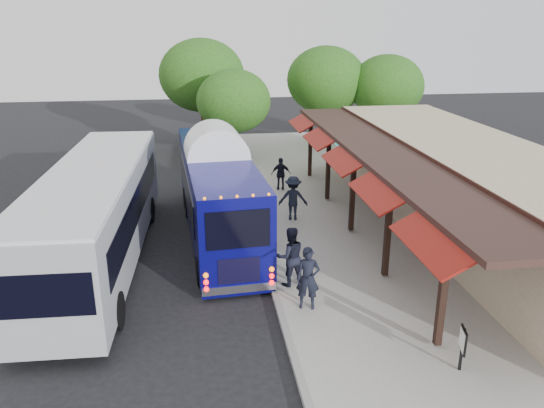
{
  "coord_description": "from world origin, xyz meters",
  "views": [
    {
      "loc": [
        -2.09,
        -15.06,
        8.12
      ],
      "look_at": [
        0.47,
        3.07,
        1.8
      ],
      "focal_mm": 35.0,
      "sensor_mm": 36.0,
      "label": 1
    }
  ],
  "objects_px": {
    "ped_a": "(308,278)",
    "ped_d": "(293,198)",
    "city_bus": "(97,211)",
    "ped_c": "(281,174)",
    "coach_bus": "(217,189)",
    "sign_board": "(463,342)",
    "ped_b": "(290,256)"
  },
  "relations": [
    {
      "from": "city_bus",
      "to": "sign_board",
      "type": "distance_m",
      "value": 12.43
    },
    {
      "from": "coach_bus",
      "to": "sign_board",
      "type": "relative_size",
      "value": 9.88
    },
    {
      "from": "sign_board",
      "to": "ped_d",
      "type": "bearing_deg",
      "value": 114.79
    },
    {
      "from": "ped_b",
      "to": "city_bus",
      "type": "bearing_deg",
      "value": -30.93
    },
    {
      "from": "ped_b",
      "to": "sign_board",
      "type": "distance_m",
      "value": 5.92
    },
    {
      "from": "ped_b",
      "to": "ped_d",
      "type": "distance_m",
      "value": 5.91
    },
    {
      "from": "city_bus",
      "to": "ped_d",
      "type": "bearing_deg",
      "value": 23.09
    },
    {
      "from": "city_bus",
      "to": "ped_b",
      "type": "height_order",
      "value": "city_bus"
    },
    {
      "from": "ped_a",
      "to": "ped_d",
      "type": "distance_m",
      "value": 7.35
    },
    {
      "from": "sign_board",
      "to": "ped_c",
      "type": "bearing_deg",
      "value": 111.05
    },
    {
      "from": "city_bus",
      "to": "ped_c",
      "type": "xyz_separation_m",
      "value": [
        7.58,
        7.09,
        -0.94
      ]
    },
    {
      "from": "ped_d",
      "to": "ped_b",
      "type": "bearing_deg",
      "value": 90.76
    },
    {
      "from": "ped_c",
      "to": "ped_d",
      "type": "height_order",
      "value": "ped_d"
    },
    {
      "from": "coach_bus",
      "to": "ped_a",
      "type": "bearing_deg",
      "value": -74.29
    },
    {
      "from": "coach_bus",
      "to": "ped_c",
      "type": "relative_size",
      "value": 6.86
    },
    {
      "from": "city_bus",
      "to": "ped_c",
      "type": "distance_m",
      "value": 10.42
    },
    {
      "from": "ped_b",
      "to": "ped_a",
      "type": "bearing_deg",
      "value": 93.95
    },
    {
      "from": "ped_a",
      "to": "ped_b",
      "type": "distance_m",
      "value": 1.52
    },
    {
      "from": "coach_bus",
      "to": "ped_d",
      "type": "height_order",
      "value": "coach_bus"
    },
    {
      "from": "ped_a",
      "to": "sign_board",
      "type": "relative_size",
      "value": 1.67
    },
    {
      "from": "ped_a",
      "to": "sign_board",
      "type": "xyz_separation_m",
      "value": [
        3.04,
        -3.42,
        -0.18
      ]
    },
    {
      "from": "coach_bus",
      "to": "ped_c",
      "type": "bearing_deg",
      "value": 52.66
    },
    {
      "from": "ped_b",
      "to": "ped_d",
      "type": "relative_size",
      "value": 1.03
    },
    {
      "from": "ped_a",
      "to": "sign_board",
      "type": "bearing_deg",
      "value": -34.85
    },
    {
      "from": "ped_c",
      "to": "sign_board",
      "type": "relative_size",
      "value": 1.44
    },
    {
      "from": "ped_b",
      "to": "ped_d",
      "type": "height_order",
      "value": "ped_b"
    },
    {
      "from": "ped_d",
      "to": "ped_c",
      "type": "bearing_deg",
      "value": -80.23
    },
    {
      "from": "ped_a",
      "to": "ped_d",
      "type": "bearing_deg",
      "value": 96.67
    },
    {
      "from": "ped_c",
      "to": "ped_a",
      "type": "bearing_deg",
      "value": 89.16
    },
    {
      "from": "city_bus",
      "to": "ped_b",
      "type": "relative_size",
      "value": 6.62
    },
    {
      "from": "ped_c",
      "to": "ped_d",
      "type": "relative_size",
      "value": 0.86
    },
    {
      "from": "ped_b",
      "to": "ped_c",
      "type": "distance_m",
      "value": 10.1
    }
  ]
}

